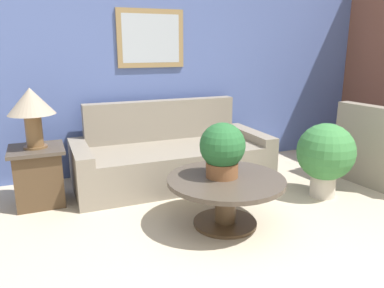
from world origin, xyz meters
name	(u,v)px	position (x,y,z in m)	size (l,w,h in m)	color
wall_back	(172,67)	(0.00, 3.04, 1.31)	(7.64, 0.09, 2.60)	#5166A8
couch_main	(172,158)	(-0.23, 2.45, 0.28)	(2.25, 0.97, 0.92)	gray
coffee_table	(226,191)	(-0.17, 1.19, 0.32)	(1.04, 1.04, 0.44)	#4C3823
side_table	(39,175)	(-1.69, 2.32, 0.30)	(0.52, 0.52, 0.59)	#4C3823
table_lamp	(31,106)	(-1.69, 2.32, 1.01)	(0.45, 0.45, 0.59)	brown
potted_plant_on_table	(222,149)	(-0.18, 1.24, 0.70)	(0.40, 0.40, 0.48)	brown
potted_plant_floor	(326,154)	(1.11, 1.39, 0.46)	(0.60, 0.60, 0.79)	beige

